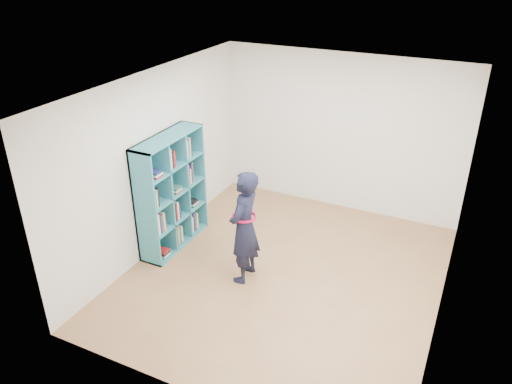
% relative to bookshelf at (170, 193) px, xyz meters
% --- Properties ---
extents(floor, '(4.50, 4.50, 0.00)m').
position_rel_bookshelf_xyz_m(floor, '(1.83, -0.03, -0.83)').
color(floor, '#976744').
rests_on(floor, ground).
extents(ceiling, '(4.50, 4.50, 0.00)m').
position_rel_bookshelf_xyz_m(ceiling, '(1.83, -0.03, 1.77)').
color(ceiling, white).
rests_on(ceiling, wall_back).
extents(wall_left, '(0.02, 4.50, 2.60)m').
position_rel_bookshelf_xyz_m(wall_left, '(-0.17, -0.03, 0.47)').
color(wall_left, white).
rests_on(wall_left, floor).
extents(wall_right, '(0.02, 4.50, 2.60)m').
position_rel_bookshelf_xyz_m(wall_right, '(3.83, -0.03, 0.47)').
color(wall_right, white).
rests_on(wall_right, floor).
extents(wall_back, '(4.00, 0.02, 2.60)m').
position_rel_bookshelf_xyz_m(wall_back, '(1.83, 2.22, 0.47)').
color(wall_back, white).
rests_on(wall_back, floor).
extents(wall_front, '(4.00, 0.02, 2.60)m').
position_rel_bookshelf_xyz_m(wall_front, '(1.83, -2.28, 0.47)').
color(wall_front, white).
rests_on(wall_front, floor).
extents(bookshelf, '(0.37, 1.28, 1.71)m').
position_rel_bookshelf_xyz_m(bookshelf, '(0.00, 0.00, 0.00)').
color(bookshelf, teal).
rests_on(bookshelf, floor).
extents(person, '(0.39, 0.58, 1.56)m').
position_rel_bookshelf_xyz_m(person, '(1.36, -0.31, -0.05)').
color(person, black).
rests_on(person, floor).
extents(smartphone, '(0.02, 0.09, 0.12)m').
position_rel_bookshelf_xyz_m(smartphone, '(1.21, -0.22, 0.06)').
color(smartphone, silver).
rests_on(smartphone, person).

